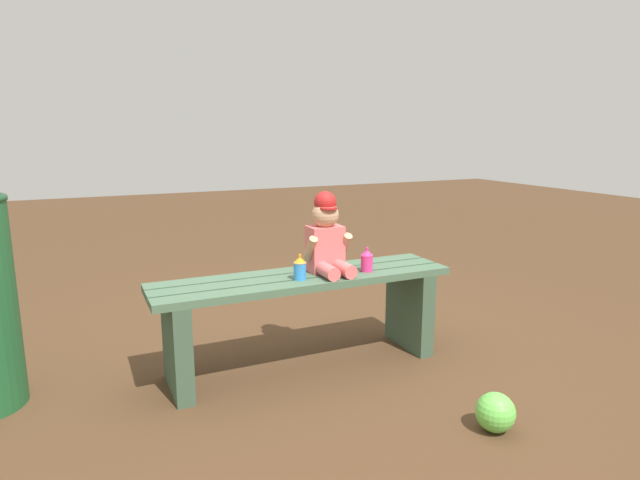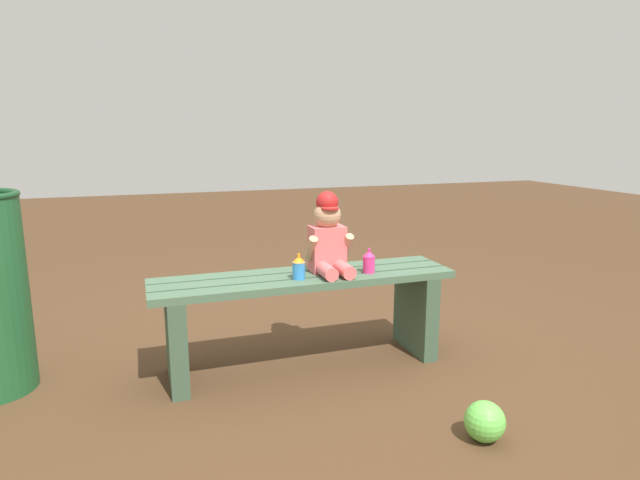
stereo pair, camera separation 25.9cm
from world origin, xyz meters
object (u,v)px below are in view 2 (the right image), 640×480
(sippy_cup_right, at_px, (369,261))
(sippy_cup_left, at_px, (299,267))
(child_figure, at_px, (328,237))
(toy_ball, at_px, (485,421))
(park_bench, at_px, (304,306))

(sippy_cup_right, bearing_deg, sippy_cup_left, 180.00)
(child_figure, xyz_separation_m, toy_ball, (0.33, -0.88, -0.58))
(park_bench, bearing_deg, toy_ball, -62.23)
(child_figure, bearing_deg, sippy_cup_left, -156.54)
(sippy_cup_right, bearing_deg, park_bench, 168.49)
(park_bench, xyz_separation_m, child_figure, (0.13, 0.01, 0.34))
(park_bench, relative_size, sippy_cup_right, 12.04)
(child_figure, bearing_deg, park_bench, -174.63)
(park_bench, height_order, sippy_cup_left, sippy_cup_left)
(park_bench, xyz_separation_m, sippy_cup_left, (-0.05, -0.06, 0.22))
(child_figure, relative_size, sippy_cup_left, 3.26)
(child_figure, height_order, sippy_cup_right, child_figure)
(sippy_cup_left, bearing_deg, child_figure, 23.46)
(sippy_cup_left, bearing_deg, toy_ball, -57.89)
(sippy_cup_left, distance_m, sippy_cup_right, 0.36)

